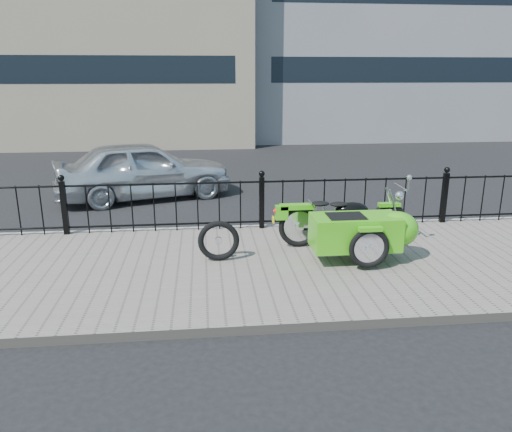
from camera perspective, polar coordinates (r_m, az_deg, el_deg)
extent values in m
plane|color=black|center=(8.09, 1.71, -4.89)|extent=(120.00, 120.00, 0.00)
cube|color=slate|center=(7.60, 2.22, -5.81)|extent=(30.00, 3.80, 0.12)
cube|color=gray|center=(9.42, 0.54, -1.43)|extent=(30.00, 0.10, 0.12)
cylinder|color=black|center=(9.04, 0.66, 3.93)|extent=(14.00, 0.04, 0.04)
cylinder|color=black|center=(9.23, 0.64, -0.63)|extent=(14.00, 0.04, 0.04)
cube|color=black|center=(9.40, -21.05, 0.87)|extent=(0.09, 0.09, 0.96)
sphere|color=black|center=(9.29, -21.39, 4.08)|extent=(0.11, 0.11, 0.11)
cube|color=black|center=(9.13, 0.65, 1.54)|extent=(0.09, 0.09, 0.96)
sphere|color=black|center=(9.01, 0.66, 4.86)|extent=(0.11, 0.11, 0.11)
cube|color=black|center=(10.14, 20.70, 1.96)|extent=(0.09, 0.09, 0.96)
sphere|color=black|center=(10.04, 21.00, 4.95)|extent=(0.11, 0.11, 0.11)
cube|color=black|center=(20.12, -21.14, 15.36)|extent=(12.50, 0.06, 1.00)
cube|color=black|center=(22.02, 15.96, 15.77)|extent=(10.50, 0.06, 1.00)
torus|color=black|center=(8.61, 14.83, -0.86)|extent=(0.69, 0.09, 0.69)
torus|color=black|center=(8.20, 4.98, -1.21)|extent=(0.69, 0.09, 0.69)
torus|color=black|center=(7.35, 12.81, -3.62)|extent=(0.60, 0.08, 0.60)
cube|color=gray|center=(8.37, 10.03, -0.90)|extent=(0.34, 0.22, 0.24)
cylinder|color=black|center=(8.39, 10.01, -1.36)|extent=(1.40, 0.04, 0.04)
ellipsoid|color=black|center=(8.33, 10.90, 0.70)|extent=(0.54, 0.29, 0.26)
cylinder|color=silver|center=(8.52, 16.26, 3.17)|extent=(0.03, 0.56, 0.03)
cylinder|color=silver|center=(8.54, 15.36, 1.14)|extent=(0.25, 0.04, 0.59)
sphere|color=silver|center=(8.54, 16.07, 2.26)|extent=(0.15, 0.15, 0.15)
cube|color=#43B715|center=(8.52, 14.99, 1.26)|extent=(0.36, 0.12, 0.06)
cube|color=#43B715|center=(8.09, 4.69, 1.08)|extent=(0.55, 0.16, 0.08)
ellipsoid|color=black|center=(8.25, 9.48, 1.33)|extent=(0.31, 0.22, 0.08)
ellipsoid|color=black|center=(8.16, 7.32, 1.41)|extent=(0.31, 0.22, 0.08)
sphere|color=red|center=(8.05, 2.23, 0.60)|extent=(0.07, 0.07, 0.07)
cube|color=yellow|center=(8.20, 1.98, -0.43)|extent=(0.02, 0.14, 0.10)
cube|color=#43B715|center=(7.64, 11.23, -1.80)|extent=(1.30, 0.62, 0.50)
ellipsoid|color=#43B715|center=(7.84, 15.79, -1.43)|extent=(0.65, 0.60, 0.54)
cube|color=black|center=(7.53, 10.23, -0.17)|extent=(0.55, 0.43, 0.06)
cube|color=#43B715|center=(7.26, 12.95, -1.46)|extent=(0.34, 0.11, 0.06)
torus|color=black|center=(7.59, -4.29, -2.85)|extent=(0.63, 0.09, 0.63)
imported|color=silver|center=(12.10, -12.73, 5.20)|extent=(4.35, 2.78, 1.38)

